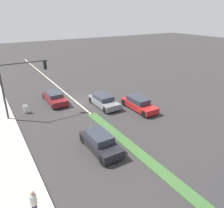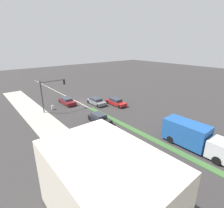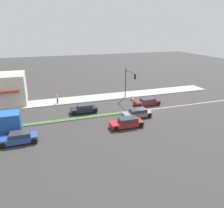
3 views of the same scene
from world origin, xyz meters
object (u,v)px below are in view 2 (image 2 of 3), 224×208
Objects in this scene: sedan_dark at (99,118)px; hatchback_red at (116,102)px; warning_aframe_sign at (53,107)px; coupe_blue at (179,126)px; pedestrian at (78,138)px; sedan_maroon at (67,101)px; suv_grey at (96,101)px; delivery_truck at (193,136)px; traffic_signal_main at (50,90)px.

sedan_dark is 0.92× the size of hatchback_red.
coupe_blue is (-10.70, 19.25, 0.22)m from warning_aframe_sign.
sedan_dark reaches higher than coupe_blue.
coupe_blue is at bearing 127.84° from sedan_dark.
coupe_blue is at bearing 156.48° from pedestrian.
sedan_maroon is (-3.50, -1.24, 0.18)m from warning_aframe_sign.
sedan_maroon is 0.99× the size of hatchback_red.
sedan_maroon is 9.88m from hatchback_red.
coupe_blue reaches higher than sedan_maroon.
suv_grey is at bearing -121.19° from sedan_dark.
warning_aframe_sign is (-2.28, -13.60, -0.55)m from pedestrian.
traffic_signal_main is at bearing -69.09° from delivery_truck.
delivery_truck is at bearing 109.34° from warning_aframe_sign.
warning_aframe_sign is 0.11× the size of delivery_truck.
sedan_maroon is (-5.78, -14.84, -0.38)m from pedestrian.
traffic_signal_main is at bearing 26.45° from sedan_maroon.
pedestrian is 0.36× the size of sedan_maroon.
sedan_dark is at bearing 31.77° from hatchback_red.
traffic_signal_main is 13.34m from pedestrian.
pedestrian is 14.16m from coupe_blue.
delivery_truck reaches higher than suv_grey.
coupe_blue is (-11.12, 18.53, -3.25)m from traffic_signal_main.
delivery_truck is 1.67× the size of sedan_maroon.
traffic_signal_main is at bearing -98.18° from pedestrian.
traffic_signal_main is 21.86m from coupe_blue.
hatchback_red is (-2.80, -16.99, -0.82)m from delivery_truck.
coupe_blue is at bearing 119.07° from warning_aframe_sign.
traffic_signal_main is at bearing -59.03° from coupe_blue.
traffic_signal_main is at bearing -67.05° from sedan_dark.
warning_aframe_sign is at bearing -70.68° from sedan_dark.
hatchback_red is (-7.20, 6.76, 0.04)m from sedan_maroon.
pedestrian is 14.91m from suv_grey.
pedestrian is at bearing 31.90° from hatchback_red.
pedestrian is at bearing 81.82° from traffic_signal_main.
traffic_signal_main reaches higher than pedestrian.
suv_grey is at bearing 138.08° from sedan_maroon.
sedan_dark is (4.40, -12.53, -0.82)m from delivery_truck.
traffic_signal_main is 23.46m from delivery_truck.
coupe_blue is (-2.80, 16.54, 0.02)m from suv_grey.
sedan_maroon reaches higher than warning_aframe_sign.
delivery_truck is 4.37m from coupe_blue.
pedestrian is at bearing 80.48° from warning_aframe_sign.
traffic_signal_main reaches higher than suv_grey.
pedestrian is at bearing -23.52° from coupe_blue.
delivery_truck reaches higher than hatchback_red.
delivery_truck reaches higher than pedestrian.
delivery_truck is 1.80× the size of sedan_dark.
sedan_dark is (-5.78, -3.62, -0.33)m from pedestrian.
pedestrian reaches higher than warning_aframe_sign.
pedestrian is 0.37× the size of suv_grey.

